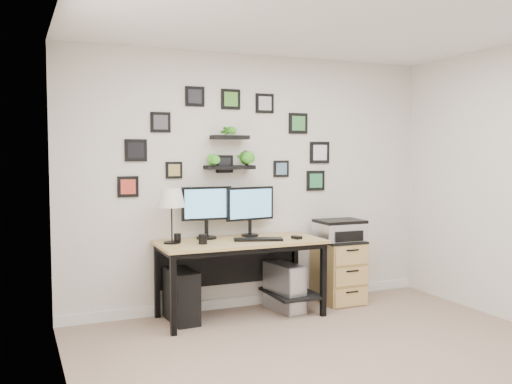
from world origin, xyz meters
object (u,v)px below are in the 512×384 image
pc_tower_black (181,296)px  file_cabinet (339,271)px  desk (242,252)px  monitor_right (250,207)px  table_lamp (172,199)px  mug (203,239)px  pc_tower_grey (285,287)px  monitor_left (207,208)px  printer (340,230)px

pc_tower_black → file_cabinet: 1.74m
desk → monitor_right: bearing=49.2°
table_lamp → mug: table_lamp is taller
table_lamp → pc_tower_grey: size_ratio=1.01×
monitor_left → table_lamp: table_lamp is taller
mug → pc_tower_grey: 1.05m
desk → printer: size_ratio=3.34×
mug → monitor_left: bearing=65.1°
monitor_right → mug: bearing=-154.6°
monitor_right → file_cabinet: (0.97, -0.13, -0.71)m
table_lamp → desk: bearing=-4.5°
desk → pc_tower_black: bearing=175.9°
file_cabinet → monitor_left: bearing=174.8°
desk → mug: size_ratio=17.68×
printer → mug: bearing=-175.0°
table_lamp → printer: table_lamp is taller
monitor_right → table_lamp: table_lamp is taller
pc_tower_black → file_cabinet: size_ratio=0.74×
monitor_right → pc_tower_black: 1.12m
pc_tower_black → printer: printer is taller
monitor_left → mug: bearing=-114.9°
pc_tower_black → pc_tower_grey: pc_tower_black is taller
desk → mug: bearing=-167.3°
mug → file_cabinet: bearing=5.7°
file_cabinet → printer: 0.44m
pc_tower_grey → monitor_left: bearing=164.6°
monitor_right → table_lamp: (-0.85, -0.13, 0.12)m
desk → file_cabinet: 1.17m
file_cabinet → monitor_right: bearing=172.5°
mug → printer: bearing=5.0°
monitor_right → mug: 0.71m
desk → pc_tower_grey: (0.45, -0.02, -0.39)m
mug → pc_tower_black: size_ratio=0.18×
mug → pc_tower_grey: size_ratio=0.18×
pc_tower_black → printer: bearing=-3.4°
desk → pc_tower_black: (-0.61, 0.04, -0.38)m
pc_tower_black → printer: size_ratio=1.03×
pc_tower_black → pc_tower_grey: (1.06, -0.06, -0.01)m
monitor_left → file_cabinet: (1.43, -0.13, -0.72)m
monitor_left → table_lamp: size_ratio=1.00×
monitor_right → mug: monitor_right is taller
monitor_right → table_lamp: size_ratio=1.04×
pc_tower_black → file_cabinet: file_cabinet is taller
monitor_left → mug: 0.41m
mug → printer: 1.57m
desk → pc_tower_grey: desk is taller
monitor_left → desk: bearing=-32.0°
desk → file_cabinet: size_ratio=2.39×
desk → pc_tower_grey: bearing=-2.4°
desk → mug: (-0.44, -0.10, 0.17)m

